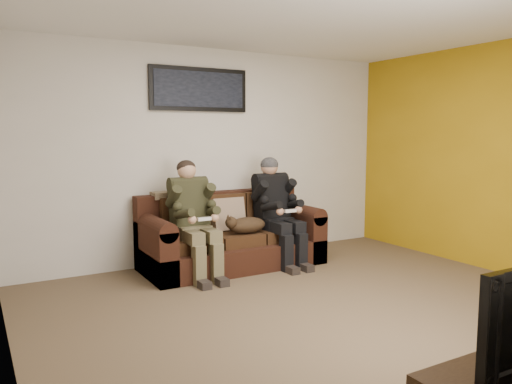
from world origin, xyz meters
TOP-DOWN VIEW (x-y plane):
  - floor at (0.00, 0.00)m, footprint 5.00×5.00m
  - ceiling at (0.00, 0.00)m, footprint 5.00×5.00m
  - wall_back at (0.00, 2.25)m, footprint 5.00×0.00m
  - wall_left at (-2.50, 0.00)m, footprint 0.00×4.50m
  - wall_right at (2.50, 0.00)m, footprint 0.00×4.50m
  - accent_wall_right at (2.49, 0.00)m, footprint 0.00×4.50m
  - sofa at (-0.03, 1.83)m, footprint 2.11×0.91m
  - throw_pillow at (-0.03, 1.87)m, footprint 0.40×0.19m
  - throw_blanket at (-0.67, 2.09)m, footprint 0.43×0.21m
  - person_left at (-0.57, 1.65)m, footprint 0.51×0.87m
  - person_right at (0.52, 1.65)m, footprint 0.51×0.86m
  - cat at (0.05, 1.58)m, footprint 0.66×0.26m
  - framed_poster at (-0.23, 2.22)m, footprint 1.25×0.05m

SIDE VIEW (x-z plane):
  - floor at x=0.00m, z-range 0.00..0.00m
  - sofa at x=-0.03m, z-range -0.11..0.76m
  - cat at x=0.05m, z-range 0.40..0.64m
  - throw_pillow at x=-0.03m, z-range 0.41..0.81m
  - person_left at x=-0.57m, z-range 0.08..1.35m
  - person_right at x=0.52m, z-range 0.08..1.36m
  - throw_blanket at x=-0.67m, z-range 0.83..0.90m
  - wall_back at x=0.00m, z-range -1.20..3.80m
  - wall_left at x=-2.50m, z-range -0.95..3.55m
  - wall_right at x=2.50m, z-range -0.95..3.55m
  - accent_wall_right at x=2.49m, z-range -0.95..3.55m
  - framed_poster at x=-0.23m, z-range 1.84..2.36m
  - ceiling at x=0.00m, z-range 2.60..2.60m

